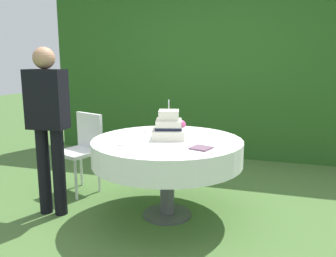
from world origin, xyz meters
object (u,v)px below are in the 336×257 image
Objects in this scene: cake_table at (167,151)px; wedding_cake at (169,127)px; serving_plate_near at (125,144)px; serving_plate_far at (209,135)px; serving_plate_left at (149,132)px; standing_person at (48,120)px; napkin_stack at (201,148)px; garden_chair at (83,145)px.

wedding_cake is (0.00, 0.05, 0.22)m from cake_table.
serving_plate_near is 0.86m from serving_plate_far.
serving_plate_left is 0.07× the size of standing_person.
napkin_stack is at bearing 1.26° from standing_person.
standing_person is at bearing -88.20° from garden_chair.
serving_plate_far is at bearing -2.79° from garden_chair.
serving_plate_near and serving_plate_left have the same top height.
standing_person reaches higher than serving_plate_near.
napkin_stack is 0.18× the size of garden_chair.
wedding_cake reaches higher than serving_plate_left.
wedding_cake is at bearing 17.25° from standing_person.
cake_table is 0.40m from serving_plate_left.
serving_plate_left is 0.98m from standing_person.
napkin_stack is (0.65, -0.51, 0.00)m from serving_plate_left.
cake_table is 12.01× the size of serving_plate_far.
standing_person reaches higher than serving_plate_far.
serving_plate_far is 0.53m from napkin_stack.
cake_table is 12.66× the size of serving_plate_left.
wedding_cake is at bearing 140.48° from napkin_stack.
napkin_stack reaches higher than serving_plate_near.
wedding_cake is at bearing 50.40° from serving_plate_near.
serving_plate_far is at bearing 42.78° from serving_plate_near.
garden_chair reaches higher than serving_plate_near.
serving_plate_near is 1.15× the size of serving_plate_left.
cake_table is 0.47m from napkin_stack.
napkin_stack is at bearing -22.21° from garden_chair.
standing_person is at bearing -178.74° from napkin_stack.
wedding_cake is 0.42m from serving_plate_far.
cake_table is 10.98× the size of serving_plate_near.
cake_table is at bearing 14.64° from standing_person.
serving_plate_near is 1.06m from garden_chair.
napkin_stack is at bearing 4.64° from serving_plate_near.
standing_person reaches higher than napkin_stack.
cake_table is 9.00× the size of napkin_stack.
wedding_cake reaches higher than napkin_stack.
serving_plate_near and serving_plate_far have the same top height.
serving_plate_near is 0.14× the size of garden_chair.
cake_table is 3.77× the size of wedding_cake.
napkin_stack is 1.61m from garden_chair.
serving_plate_near is 1.09× the size of serving_plate_far.
napkin_stack is at bearing -33.89° from cake_table.
serving_plate_near is at bearing -91.60° from serving_plate_left.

